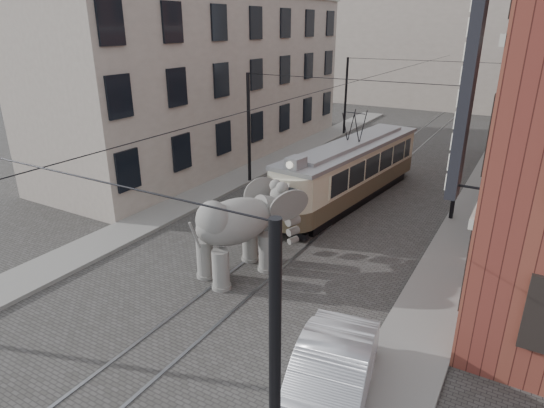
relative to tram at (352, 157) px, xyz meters
The scene contains 10 objects.
ground 6.64m from the tram, 92.35° to the right, with size 120.00×120.00×0.00m, color #403E3B.
tram_rails 6.64m from the tram, 92.35° to the right, with size 1.54×80.00×0.02m, color slate, non-canonical shape.
sidewalk_right 8.76m from the tram, 47.44° to the right, with size 2.00×60.00×0.15m, color slate.
sidewalk_left 9.45m from the tram, 137.21° to the right, with size 2.00×60.00×0.15m, color slate.
stucco_building 12.19m from the tram, 161.60° to the left, with size 7.00×24.00×10.00m, color gray.
distant_block 34.08m from the tram, 90.44° to the left, with size 28.00×10.00×14.00m, color gray.
catenary 1.55m from the tram, 110.01° to the right, with size 11.00×30.20×6.00m, color black, non-canonical shape.
tram is the anchor object (origin of this frame).
elephant 9.08m from the tram, 94.90° to the right, with size 2.78×5.05×3.09m, color #66645E, non-canonical shape.
parked_car 14.12m from the tram, 70.83° to the right, with size 1.68×4.77×1.57m, color #A8A8AD.
Camera 1 is at (7.87, -14.67, 8.28)m, focal length 30.48 mm.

